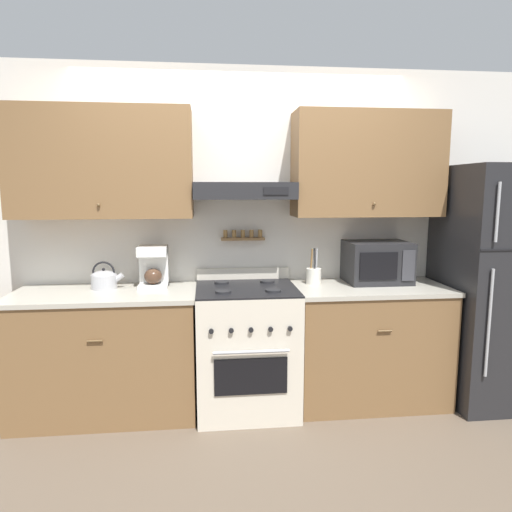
% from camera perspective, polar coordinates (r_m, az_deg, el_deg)
% --- Properties ---
extents(ground_plane, '(16.00, 16.00, 0.00)m').
position_cam_1_polar(ground_plane, '(3.36, -0.69, -20.55)').
color(ground_plane, brown).
extents(wall_back, '(5.20, 0.46, 2.55)m').
position_cam_1_polar(wall_back, '(3.54, -2.23, 5.91)').
color(wall_back, silver).
rests_on(wall_back, ground_plane).
extents(counter_left, '(1.30, 0.65, 0.90)m').
position_cam_1_polar(counter_left, '(3.54, -18.14, -11.41)').
color(counter_left, brown).
rests_on(counter_left, ground_plane).
extents(counter_right, '(1.15, 0.65, 0.90)m').
position_cam_1_polar(counter_right, '(3.67, 13.79, -10.51)').
color(counter_right, brown).
rests_on(counter_right, ground_plane).
extents(stove_range, '(0.73, 0.71, 1.01)m').
position_cam_1_polar(stove_range, '(3.45, -1.19, -11.37)').
color(stove_range, beige).
rests_on(stove_range, ground_plane).
extents(refrigerator, '(0.77, 0.76, 1.80)m').
position_cam_1_polar(refrigerator, '(3.95, 27.85, -3.21)').
color(refrigerator, '#232326').
rests_on(refrigerator, ground_plane).
extents(tea_kettle, '(0.24, 0.19, 0.20)m').
position_cam_1_polar(tea_kettle, '(3.52, -18.43, -2.73)').
color(tea_kettle, '#B7B7BC').
rests_on(tea_kettle, counter_left).
extents(coffee_maker, '(0.21, 0.20, 0.31)m').
position_cam_1_polar(coffee_maker, '(3.47, -12.70, -1.30)').
color(coffee_maker, white).
rests_on(coffee_maker, counter_left).
extents(microwave, '(0.48, 0.39, 0.32)m').
position_cam_1_polar(microwave, '(3.68, 14.83, -0.70)').
color(microwave, '#232326').
rests_on(microwave, counter_right).
extents(utensil_crock, '(0.11, 0.11, 0.28)m').
position_cam_1_polar(utensil_crock, '(3.53, 7.22, -2.38)').
color(utensil_crock, silver).
rests_on(utensil_crock, counter_right).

